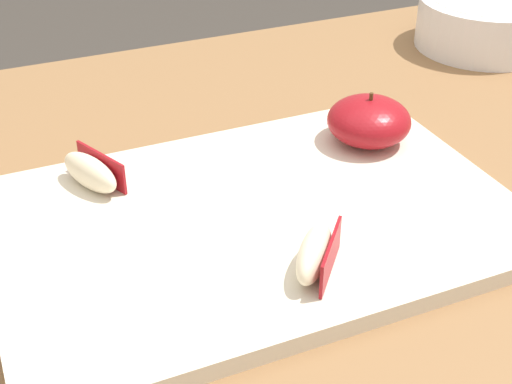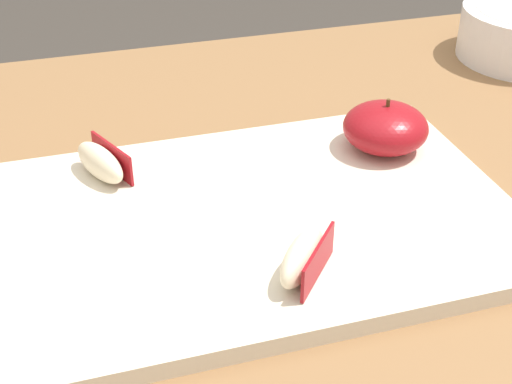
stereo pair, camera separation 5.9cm
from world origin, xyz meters
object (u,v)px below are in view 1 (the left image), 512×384
Objects in this scene: apple_wedge_front at (316,253)px; ceramic_fruit_bowl at (485,21)px; apple_half_skin_up at (369,121)px; apple_wedge_near_knife at (91,172)px; cutting_board at (256,220)px.

ceramic_fruit_bowl reaches higher than apple_wedge_front.
apple_half_skin_up is 1.13× the size of apple_wedge_near_knife.
apple_wedge_near_knife is at bearing 124.87° from apple_wedge_front.
apple_half_skin_up is at bearing -5.31° from apple_wedge_near_knife.
apple_wedge_front is at bearing -141.04° from ceramic_fruit_bowl.
apple_wedge_front is (-0.14, -0.15, -0.01)m from apple_half_skin_up.
cutting_board is 0.16m from apple_half_skin_up.
apple_half_skin_up reaches higher than apple_wedge_near_knife.
apple_wedge_front is at bearing -131.50° from apple_half_skin_up.
ceramic_fruit_bowl is (0.28, 0.19, -0.00)m from apple_half_skin_up.
ceramic_fruit_bowl is (0.42, 0.34, 0.00)m from apple_wedge_front.
apple_wedge_front and apple_wedge_near_knife have the same top height.
cutting_board is 6.05× the size of apple_wedge_near_knife.
apple_wedge_near_knife is at bearing 174.69° from apple_half_skin_up.
apple_wedge_front is at bearing -55.13° from apple_wedge_near_knife.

